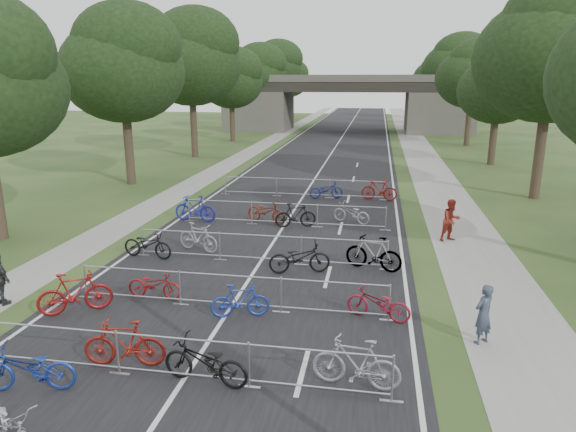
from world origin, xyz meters
name	(u,v)px	position (x,y,z in m)	size (l,w,h in m)	color
road	(337,145)	(0.00, 50.00, 0.01)	(11.00, 140.00, 0.01)	black
sidewalk_right	(417,147)	(8.00, 50.00, 0.01)	(3.00, 140.00, 0.01)	gray
sidewalk_left	(265,144)	(-7.50, 50.00, 0.01)	(2.00, 140.00, 0.01)	gray
lane_markings	(337,145)	(0.00, 50.00, 0.00)	(0.12, 140.00, 0.00)	silver
overpass_bridge	(347,103)	(0.00, 65.00, 3.53)	(31.00, 8.00, 7.05)	#4E4C46
tree_left_1	(123,66)	(-11.39, 27.93, 7.30)	(7.56, 7.56, 11.53)	#33261C
tree_right_1	(555,53)	(13.11, 27.93, 7.90)	(8.18, 8.18, 12.47)	#33261C
tree_left_2	(192,59)	(-11.39, 39.93, 8.12)	(8.40, 8.40, 12.81)	#33261C
tree_right_2	(500,87)	(13.11, 39.93, 5.95)	(6.16, 6.16, 9.39)	#33261C
tree_left_3	(232,80)	(-11.39, 51.93, 6.49)	(6.72, 6.72, 10.25)	#33261C
tree_right_3	(474,75)	(13.11, 51.93, 6.92)	(7.17, 7.17, 10.93)	#33261C
tree_left_4	(258,73)	(-11.39, 63.93, 7.30)	(7.56, 7.56, 11.53)	#33261C
tree_right_4	(457,67)	(13.11, 63.93, 7.90)	(8.18, 8.18, 12.47)	#33261C
tree_left_5	(276,68)	(-11.39, 75.93, 8.12)	(8.40, 8.40, 12.81)	#33261C
tree_right_5	(444,83)	(13.11, 75.93, 5.95)	(6.16, 6.16, 9.39)	#33261C
tree_left_6	(289,79)	(-11.39, 87.93, 6.49)	(6.72, 6.72, 10.25)	#33261C
tree_right_6	(436,77)	(13.11, 87.93, 6.92)	(7.17, 7.17, 10.93)	#33261C
barrier_row_2	(182,359)	(0.00, 7.20, 0.55)	(9.70, 0.08, 1.10)	#A9ACB1
barrier_row_3	(230,292)	(0.00, 11.00, 0.55)	(9.70, 0.08, 1.10)	#A9ACB1
barrier_row_4	(260,249)	(0.00, 15.00, 0.55)	(9.70, 0.08, 1.10)	#A9ACB1
barrier_row_5	(284,214)	(0.00, 20.00, 0.55)	(9.70, 0.08, 1.10)	#A9ACB1
barrier_row_6	(303,188)	(0.00, 26.00, 0.55)	(9.70, 0.08, 1.10)	#A9ACB1
bike_5	(11,425)	(-2.29, 4.63, 0.46)	(0.62, 1.77, 0.93)	#9D9EA4
bike_8	(29,369)	(-3.11, 6.27, 0.53)	(0.70, 2.01, 1.05)	navy
bike_9	(124,344)	(-1.55, 7.56, 0.58)	(0.55, 1.94, 1.17)	maroon
bike_10	(205,362)	(0.55, 7.17, 0.53)	(0.71, 2.03, 1.07)	black
bike_11	(356,363)	(3.83, 7.61, 0.59)	(0.55, 1.96, 1.18)	gray
bike_12	(75,293)	(-4.30, 9.97, 0.62)	(0.58, 2.06, 1.24)	maroon
bike_13	(154,285)	(-2.48, 11.31, 0.46)	(0.61, 1.74, 0.91)	maroon
bike_14	(240,301)	(0.44, 10.51, 0.50)	(0.47, 1.67, 1.00)	#1D359F
bike_15	(378,304)	(4.30, 11.04, 0.48)	(0.64, 1.83, 0.96)	maroon
bike_16	(148,244)	(-4.30, 14.79, 0.53)	(0.70, 2.01, 1.06)	black
bike_17	(198,238)	(-2.67, 15.83, 0.57)	(0.53, 1.88, 1.13)	gray
bike_18	(299,258)	(1.59, 14.21, 0.56)	(0.74, 2.14, 1.12)	black
bike_19	(374,253)	(4.12, 14.96, 0.62)	(0.58, 2.06, 1.24)	#A9ACB1
bike_20	(195,209)	(-4.30, 20.02, 0.62)	(0.59, 2.08, 1.25)	#1B1F97
bike_21	(266,212)	(-0.91, 20.33, 0.55)	(0.73, 2.09, 1.10)	maroon
bike_22	(295,215)	(0.55, 19.83, 0.56)	(0.53, 1.86, 1.12)	black
bike_23	(351,213)	(3.02, 20.95, 0.49)	(0.65, 1.85, 0.97)	#ADAEB5
bike_26	(326,190)	(1.34, 25.88, 0.50)	(0.66, 1.89, 0.99)	navy
bike_27	(379,190)	(4.30, 25.95, 0.60)	(0.56, 1.99, 1.20)	maroon
pedestrian_a	(483,314)	(6.91, 10.14, 0.80)	(0.58, 0.38, 1.59)	#323A4B
pedestrian_b	(451,220)	(7.24, 18.92, 0.89)	(0.86, 0.67, 1.77)	#9F2C22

